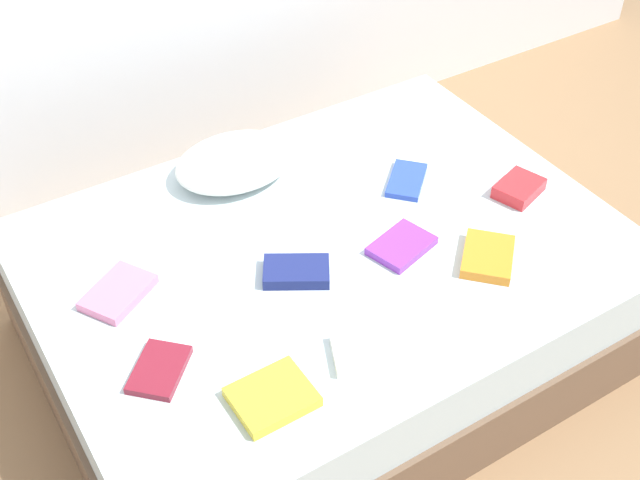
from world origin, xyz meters
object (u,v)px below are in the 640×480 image
(textbook_yellow, at_px, (272,397))
(textbook_pink, at_px, (118,292))
(textbook_blue, at_px, (407,180))
(textbook_maroon, at_px, (159,370))
(bed, at_px, (327,296))
(textbook_purple, at_px, (402,246))
(textbook_navy, at_px, (296,272))
(textbook_white, at_px, (367,352))
(textbook_orange, at_px, (488,257))
(pillow, at_px, (235,162))
(textbook_red, at_px, (519,188))

(textbook_yellow, bearing_deg, textbook_pink, 108.33)
(textbook_blue, bearing_deg, textbook_maroon, 153.82)
(bed, distance_m, textbook_pink, 0.76)
(textbook_yellow, bearing_deg, textbook_purple, 24.57)
(textbook_navy, height_order, textbook_white, textbook_navy)
(textbook_orange, bearing_deg, textbook_purple, 92.47)
(pillow, relative_size, textbook_maroon, 2.35)
(pillow, distance_m, textbook_pink, 0.72)
(textbook_blue, height_order, textbook_yellow, textbook_yellow)
(textbook_red, bearing_deg, bed, 151.49)
(textbook_red, bearing_deg, textbook_navy, 158.34)
(textbook_navy, xyz_separation_m, textbook_purple, (0.37, -0.07, -0.01))
(textbook_navy, relative_size, textbook_white, 1.05)
(bed, relative_size, textbook_pink, 8.90)
(textbook_navy, distance_m, textbook_orange, 0.64)
(textbook_navy, bearing_deg, textbook_pink, -171.56)
(pillow, bearing_deg, textbook_white, -94.65)
(bed, distance_m, textbook_maroon, 0.79)
(textbook_white, xyz_separation_m, textbook_red, (0.91, 0.35, 0.01))
(textbook_navy, height_order, textbook_orange, textbook_navy)
(textbook_white, bearing_deg, textbook_maroon, 177.68)
(bed, xyz_separation_m, textbook_maroon, (-0.72, -0.22, 0.27))
(bed, height_order, textbook_yellow, textbook_yellow)
(textbook_maroon, distance_m, textbook_red, 1.46)
(bed, bearing_deg, textbook_orange, -40.81)
(textbook_navy, bearing_deg, textbook_purple, 19.89)
(textbook_navy, relative_size, textbook_orange, 0.98)
(bed, relative_size, textbook_blue, 9.21)
(textbook_blue, relative_size, textbook_purple, 1.02)
(bed, bearing_deg, textbook_white, -109.00)
(pillow, relative_size, textbook_blue, 2.12)
(textbook_maroon, distance_m, textbook_purple, 0.92)
(textbook_orange, bearing_deg, bed, 95.25)
(bed, distance_m, textbook_orange, 0.60)
(pillow, height_order, textbook_blue, pillow)
(textbook_maroon, height_order, textbook_orange, textbook_orange)
(textbook_pink, bearing_deg, textbook_navy, -53.69)
(textbook_purple, bearing_deg, textbook_orange, -59.50)
(textbook_blue, xyz_separation_m, textbook_pink, (-1.14, 0.00, 0.01))
(textbook_blue, bearing_deg, textbook_yellow, 170.50)
(bed, bearing_deg, textbook_navy, -155.01)
(textbook_blue, relative_size, textbook_white, 1.06)
(pillow, height_order, textbook_maroon, pillow)
(textbook_navy, bearing_deg, textbook_blue, 50.74)
(textbook_maroon, xyz_separation_m, textbook_orange, (1.12, -0.14, 0.01))
(pillow, xyz_separation_m, textbook_navy, (-0.09, -0.60, -0.04))
(textbook_pink, xyz_separation_m, textbook_red, (1.45, -0.28, 0.01))
(textbook_orange, height_order, textbook_yellow, textbook_orange)
(textbook_orange, xyz_separation_m, textbook_red, (0.34, 0.22, 0.01))
(bed, xyz_separation_m, textbook_navy, (-0.17, -0.08, 0.27))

